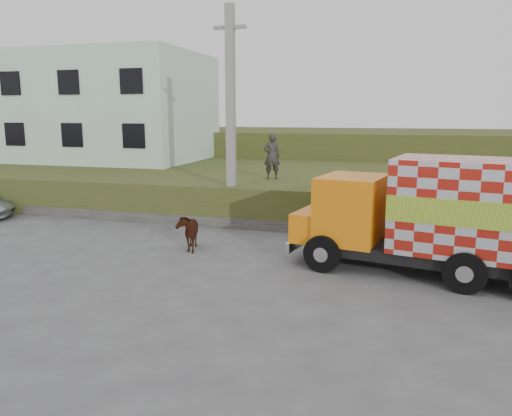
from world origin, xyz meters
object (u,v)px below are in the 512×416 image
(cow, at_px, (188,231))
(pedestrian, at_px, (272,156))
(cargo_truck, at_px, (441,216))
(utility_pole, at_px, (231,117))

(cow, bearing_deg, pedestrian, 58.97)
(cargo_truck, bearing_deg, utility_pole, 160.65)
(cargo_truck, xyz_separation_m, cow, (-7.33, 0.54, -1.00))
(utility_pole, relative_size, cargo_truck, 1.10)
(utility_pole, relative_size, pedestrian, 4.25)
(utility_pole, height_order, cargo_truck, utility_pole)
(pedestrian, bearing_deg, cow, 60.15)
(cow, relative_size, pedestrian, 0.75)
(utility_pole, xyz_separation_m, cow, (-0.20, -3.66, -3.48))
(cargo_truck, height_order, cow, cargo_truck)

